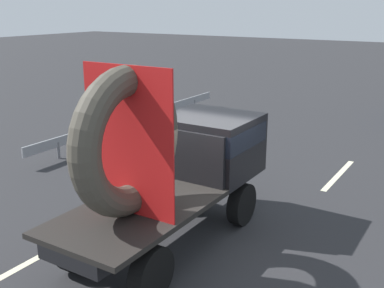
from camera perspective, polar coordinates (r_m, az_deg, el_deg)
name	(u,v)px	position (r m, az deg, el deg)	size (l,w,h in m)	color
ground_plane	(197,232)	(10.41, 0.63, -10.66)	(120.00, 120.00, 0.00)	#28282B
flatbed_truck	(178,158)	(9.56, -1.68, -1.77)	(2.02, 5.32, 3.82)	black
guardrail	(138,118)	(18.51, -6.52, 3.20)	(0.10, 11.04, 0.71)	gray
lane_dash_left_near	(35,259)	(9.90, -18.53, -13.11)	(2.82, 0.16, 0.01)	beige
lane_dash_left_far	(229,153)	(15.75, 4.53, -1.09)	(2.53, 0.16, 0.01)	beige
lane_dash_right_far	(338,175)	(14.35, 17.39, -3.61)	(2.93, 0.16, 0.01)	beige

